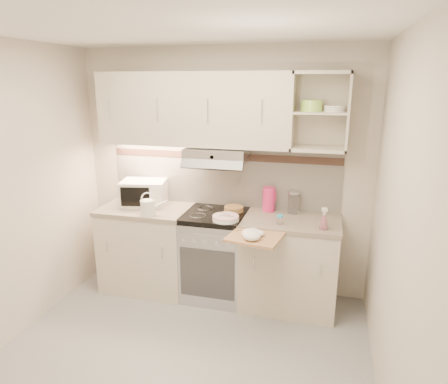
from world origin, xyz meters
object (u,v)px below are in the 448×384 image
object	(u,v)px
microwave	(144,192)
spray_bottle	(324,220)
pink_pitcher	(269,199)
plate_stack	(226,218)
glass_jar	(294,202)
cutting_board	(255,237)
electric_range	(215,255)
watering_can	(149,207)

from	to	relation	value
microwave	spray_bottle	size ratio (longest dim) A/B	2.43
pink_pitcher	spray_bottle	bearing A→B (deg)	-55.15
plate_stack	spray_bottle	size ratio (longest dim) A/B	1.17
glass_jar	cutting_board	bearing A→B (deg)	-112.12
pink_pitcher	microwave	bearing A→B (deg)	164.37
electric_range	plate_stack	size ratio (longest dim) A/B	3.62
cutting_board	watering_can	bearing A→B (deg)	178.00
glass_jar	plate_stack	bearing A→B (deg)	-147.39
microwave	spray_bottle	bearing A→B (deg)	-19.96
microwave	electric_range	bearing A→B (deg)	-18.25
electric_range	spray_bottle	distance (m)	1.19
electric_range	plate_stack	distance (m)	0.53
plate_stack	microwave	bearing A→B (deg)	163.98
microwave	cutting_board	world-z (taller)	microwave
electric_range	spray_bottle	xyz separation A→B (m)	(1.05, -0.18, 0.53)
microwave	watering_can	xyz separation A→B (m)	(0.20, -0.31, -0.05)
plate_stack	cutting_board	xyz separation A→B (m)	(0.33, -0.27, -0.05)
glass_jar	cutting_board	size ratio (longest dim) A/B	0.51
watering_can	pink_pitcher	distance (m)	1.19
electric_range	cutting_board	distance (m)	0.78
glass_jar	spray_bottle	size ratio (longest dim) A/B	1.05
plate_stack	spray_bottle	bearing A→B (deg)	-0.11
microwave	glass_jar	world-z (taller)	microwave
glass_jar	watering_can	bearing A→B (deg)	-162.97
spray_bottle	cutting_board	distance (m)	0.63
electric_range	cutting_board	xyz separation A→B (m)	(0.49, -0.45, 0.42)
microwave	cutting_board	size ratio (longest dim) A/B	1.17
pink_pitcher	cutting_board	xyz separation A→B (m)	(-0.02, -0.65, -0.15)
watering_can	cutting_board	bearing A→B (deg)	-35.59
microwave	cutting_board	bearing A→B (deg)	-34.13
plate_stack	electric_range	bearing A→B (deg)	130.66
watering_can	pink_pitcher	world-z (taller)	pink_pitcher
microwave	spray_bottle	world-z (taller)	microwave
plate_stack	spray_bottle	distance (m)	0.90
watering_can	spray_bottle	distance (m)	1.66
watering_can	pink_pitcher	size ratio (longest dim) A/B	1.07
spray_bottle	cutting_board	bearing A→B (deg)	-171.27
pink_pitcher	spray_bottle	size ratio (longest dim) A/B	1.16
microwave	spray_bottle	distance (m)	1.88
microwave	pink_pitcher	bearing A→B (deg)	-6.92
plate_stack	cutting_board	size ratio (longest dim) A/B	0.57
pink_pitcher	glass_jar	distance (m)	0.25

